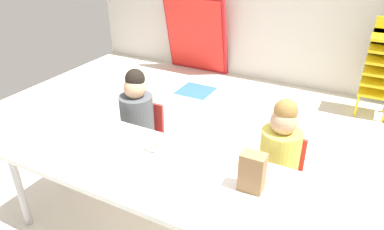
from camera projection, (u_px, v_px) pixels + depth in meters
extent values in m
cube|color=silver|center=(193.00, 197.00, 2.75)|extent=(5.72, 5.24, 0.02)
cube|color=#336BB2|center=(196.00, 91.00, 4.52)|extent=(0.43, 0.43, 0.00)
cube|color=white|center=(155.00, 169.00, 2.07)|extent=(1.96, 0.69, 0.04)
cylinder|color=#B2B2B7|center=(20.00, 191.00, 2.36)|extent=(0.05, 0.05, 0.57)
cylinder|color=#B2B2B7|center=(81.00, 149.00, 2.81)|extent=(0.05, 0.05, 0.57)
cylinder|color=#B2B2B7|center=(314.00, 228.00, 2.07)|extent=(0.05, 0.05, 0.57)
cube|color=red|center=(139.00, 142.00, 2.87)|extent=(0.32, 0.30, 0.03)
cube|color=red|center=(148.00, 118.00, 2.92)|extent=(0.29, 0.02, 0.30)
cylinder|color=#4C5156|center=(137.00, 118.00, 2.77)|extent=(0.32, 0.32, 0.38)
sphere|color=tan|center=(135.00, 88.00, 2.65)|extent=(0.17, 0.17, 0.17)
sphere|color=black|center=(135.00, 79.00, 2.62)|extent=(0.15, 0.15, 0.15)
cylinder|color=red|center=(117.00, 161.00, 2.90)|extent=(0.02, 0.02, 0.28)
cylinder|color=red|center=(146.00, 171.00, 2.78)|extent=(0.02, 0.02, 0.28)
cylinder|color=red|center=(136.00, 146.00, 3.10)|extent=(0.02, 0.02, 0.28)
cylinder|color=red|center=(163.00, 154.00, 2.98)|extent=(0.02, 0.02, 0.28)
cube|color=red|center=(275.00, 183.00, 2.41)|extent=(0.32, 0.30, 0.03)
cube|color=red|center=(284.00, 154.00, 2.45)|extent=(0.29, 0.02, 0.30)
cylinder|color=#D8C64C|center=(279.00, 156.00, 2.30)|extent=(0.27, 0.27, 0.38)
sphere|color=tan|center=(284.00, 122.00, 2.18)|extent=(0.17, 0.17, 0.17)
sphere|color=olive|center=(286.00, 111.00, 2.16)|extent=(0.15, 0.15, 0.15)
cylinder|color=red|center=(248.00, 205.00, 2.43)|extent=(0.02, 0.02, 0.28)
cylinder|color=red|center=(288.00, 219.00, 2.32)|extent=(0.02, 0.02, 0.28)
cylinder|color=red|center=(260.00, 184.00, 2.64)|extent=(0.02, 0.02, 0.28)
cylinder|color=red|center=(297.00, 195.00, 2.52)|extent=(0.02, 0.02, 0.28)
cube|color=yellow|center=(374.00, 93.00, 3.83)|extent=(0.32, 0.30, 0.03)
cube|color=yellow|center=(377.00, 81.00, 3.90)|extent=(0.30, 0.02, 0.18)
cube|color=yellow|center=(377.00, 82.00, 3.78)|extent=(0.32, 0.30, 0.03)
cube|color=yellow|center=(380.00, 70.00, 3.85)|extent=(0.30, 0.02, 0.18)
cube|color=yellow|center=(380.00, 72.00, 3.72)|extent=(0.32, 0.30, 0.03)
cube|color=yellow|center=(383.00, 60.00, 3.79)|extent=(0.30, 0.02, 0.18)
cube|color=yellow|center=(383.00, 61.00, 3.67)|extent=(0.32, 0.30, 0.03)
cylinder|color=yellow|center=(357.00, 105.00, 3.85)|extent=(0.02, 0.02, 0.26)
cylinder|color=yellow|center=(359.00, 97.00, 4.05)|extent=(0.02, 0.02, 0.26)
cube|color=red|center=(196.00, 34.00, 4.89)|extent=(0.90, 0.28, 1.09)
cube|color=red|center=(195.00, 35.00, 4.87)|extent=(0.83, 0.23, 0.99)
cube|color=#9E754C|center=(252.00, 172.00, 1.83)|extent=(0.13, 0.09, 0.22)
cylinder|color=white|center=(154.00, 149.00, 2.22)|extent=(0.18, 0.18, 0.01)
torus|color=white|center=(154.00, 146.00, 2.21)|extent=(0.12, 0.12, 0.03)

